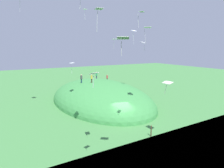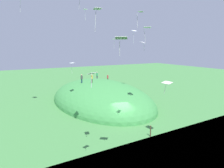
{
  "view_description": "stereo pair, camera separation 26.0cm",
  "coord_description": "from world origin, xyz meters",
  "px_view_note": "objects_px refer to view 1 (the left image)",
  "views": [
    {
      "loc": [
        -21.19,
        13.78,
        10.29
      ],
      "look_at": [
        4.32,
        -0.64,
        4.64
      ],
      "focal_mm": 29.59,
      "sensor_mm": 36.0,
      "label": 1
    },
    {
      "loc": [
        -21.32,
        13.55,
        10.29
      ],
      "look_at": [
        4.32,
        -0.64,
        4.64
      ],
      "focal_mm": 29.59,
      "sensor_mm": 36.0,
      "label": 2
    }
  ],
  "objects_px": {
    "kite_5": "(115,39)",
    "person_walking_path": "(96,75)",
    "kite_9": "(143,43)",
    "kite_7": "(141,13)",
    "kite_2": "(72,64)",
    "mooring_post": "(151,131)",
    "kite_3": "(134,32)",
    "person_watching_kites": "(92,77)",
    "person_on_hilltop": "(107,77)",
    "kite_0": "(123,39)",
    "kite_6": "(147,28)",
    "kite_10": "(168,83)",
    "kite_8": "(99,10)",
    "person_with_child": "(81,78)",
    "kite_12": "(94,74)",
    "kite_1": "(85,10)"
  },
  "relations": [
    {
      "from": "mooring_post",
      "to": "kite_3",
      "type": "bearing_deg",
      "value": -24.9
    },
    {
      "from": "person_on_hilltop",
      "to": "kite_8",
      "type": "relative_size",
      "value": 1.07
    },
    {
      "from": "kite_9",
      "to": "kite_7",
      "type": "bearing_deg",
      "value": 139.14
    },
    {
      "from": "kite_1",
      "to": "kite_2",
      "type": "height_order",
      "value": "kite_1"
    },
    {
      "from": "person_walking_path",
      "to": "kite_6",
      "type": "xyz_separation_m",
      "value": [
        -21.94,
        2.87,
        8.8
      ]
    },
    {
      "from": "kite_2",
      "to": "kite_9",
      "type": "height_order",
      "value": "kite_9"
    },
    {
      "from": "person_on_hilltop",
      "to": "kite_1",
      "type": "relative_size",
      "value": 0.98
    },
    {
      "from": "person_watching_kites",
      "to": "kite_2",
      "type": "xyz_separation_m",
      "value": [
        -2.81,
        4.62,
        3.02
      ]
    },
    {
      "from": "person_watching_kites",
      "to": "kite_7",
      "type": "bearing_deg",
      "value": 121.08
    },
    {
      "from": "person_on_hilltop",
      "to": "kite_5",
      "type": "distance_m",
      "value": 12.47
    },
    {
      "from": "kite_2",
      "to": "kite_10",
      "type": "bearing_deg",
      "value": -158.67
    },
    {
      "from": "person_on_hilltop",
      "to": "kite_10",
      "type": "height_order",
      "value": "kite_10"
    },
    {
      "from": "person_walking_path",
      "to": "kite_6",
      "type": "distance_m",
      "value": 23.81
    },
    {
      "from": "kite_6",
      "to": "kite_8",
      "type": "bearing_deg",
      "value": 120.72
    },
    {
      "from": "person_watching_kites",
      "to": "kite_6",
      "type": "xyz_separation_m",
      "value": [
        -13.23,
        -2.15,
        7.94
      ]
    },
    {
      "from": "kite_0",
      "to": "kite_6",
      "type": "relative_size",
      "value": 0.73
    },
    {
      "from": "kite_9",
      "to": "person_watching_kites",
      "type": "bearing_deg",
      "value": 11.83
    },
    {
      "from": "kite_0",
      "to": "kite_9",
      "type": "xyz_separation_m",
      "value": [
        8.0,
        -8.38,
        0.01
      ]
    },
    {
      "from": "kite_10",
      "to": "mooring_post",
      "type": "relative_size",
      "value": 0.97
    },
    {
      "from": "kite_5",
      "to": "kite_6",
      "type": "relative_size",
      "value": 0.93
    },
    {
      "from": "person_walking_path",
      "to": "kite_12",
      "type": "distance_m",
      "value": 31.34
    },
    {
      "from": "kite_2",
      "to": "kite_1",
      "type": "bearing_deg",
      "value": -45.92
    },
    {
      "from": "kite_0",
      "to": "kite_10",
      "type": "distance_m",
      "value": 8.65
    },
    {
      "from": "person_with_child",
      "to": "kite_8",
      "type": "relative_size",
      "value": 0.98
    },
    {
      "from": "person_watching_kites",
      "to": "person_on_hilltop",
      "type": "xyz_separation_m",
      "value": [
        8.03,
        -7.62,
        -1.6
      ]
    },
    {
      "from": "kite_5",
      "to": "kite_7",
      "type": "distance_m",
      "value": 18.39
    },
    {
      "from": "kite_9",
      "to": "kite_3",
      "type": "bearing_deg",
      "value": -25.23
    },
    {
      "from": "person_with_child",
      "to": "kite_0",
      "type": "relative_size",
      "value": 1.16
    },
    {
      "from": "kite_6",
      "to": "kite_10",
      "type": "distance_m",
      "value": 7.84
    },
    {
      "from": "kite_8",
      "to": "kite_12",
      "type": "relative_size",
      "value": 1.51
    },
    {
      "from": "kite_2",
      "to": "kite_6",
      "type": "height_order",
      "value": "kite_6"
    },
    {
      "from": "kite_0",
      "to": "kite_3",
      "type": "xyz_separation_m",
      "value": [
        13.93,
        -11.17,
        2.05
      ]
    },
    {
      "from": "person_watching_kites",
      "to": "kite_7",
      "type": "distance_m",
      "value": 19.54
    },
    {
      "from": "kite_3",
      "to": "mooring_post",
      "type": "xyz_separation_m",
      "value": [
        -10.62,
        4.93,
        -12.38
      ]
    },
    {
      "from": "kite_1",
      "to": "kite_9",
      "type": "xyz_separation_m",
      "value": [
        -13.15,
        -3.04,
        -6.14
      ]
    },
    {
      "from": "kite_5",
      "to": "kite_2",
      "type": "bearing_deg",
      "value": 104.15
    },
    {
      "from": "kite_5",
      "to": "kite_9",
      "type": "height_order",
      "value": "kite_5"
    },
    {
      "from": "person_with_child",
      "to": "kite_0",
      "type": "bearing_deg",
      "value": -125.9
    },
    {
      "from": "person_on_hilltop",
      "to": "person_with_child",
      "type": "bearing_deg",
      "value": -102.25
    },
    {
      "from": "kite_0",
      "to": "kite_7",
      "type": "distance_m",
      "value": 5.26
    },
    {
      "from": "kite_0",
      "to": "kite_6",
      "type": "xyz_separation_m",
      "value": [
        6.76,
        -8.01,
        1.79
      ]
    },
    {
      "from": "person_watching_kites",
      "to": "kite_7",
      "type": "relative_size",
      "value": 1.08
    },
    {
      "from": "kite_1",
      "to": "mooring_post",
      "type": "height_order",
      "value": "kite_1"
    },
    {
      "from": "kite_5",
      "to": "kite_10",
      "type": "xyz_separation_m",
      "value": [
        -17.54,
        3.57,
        -5.41
      ]
    },
    {
      "from": "person_walking_path",
      "to": "kite_0",
      "type": "relative_size",
      "value": 1.24
    },
    {
      "from": "kite_12",
      "to": "kite_3",
      "type": "bearing_deg",
      "value": -45.08
    },
    {
      "from": "kite_5",
      "to": "person_walking_path",
      "type": "bearing_deg",
      "value": -0.99
    },
    {
      "from": "kite_6",
      "to": "kite_12",
      "type": "relative_size",
      "value": 1.75
    },
    {
      "from": "person_with_child",
      "to": "kite_9",
      "type": "relative_size",
      "value": 1.36
    },
    {
      "from": "kite_3",
      "to": "kite_8",
      "type": "distance_m",
      "value": 17.98
    }
  ]
}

